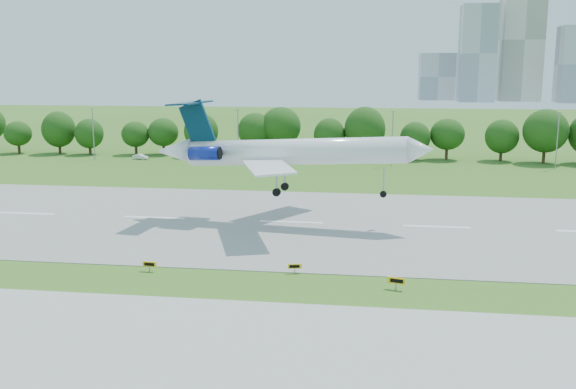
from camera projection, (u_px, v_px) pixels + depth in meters
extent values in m
plane|color=#305D18|center=(259.00, 279.00, 65.78)|extent=(600.00, 600.00, 0.00)
cube|color=gray|center=(291.00, 222.00, 90.07)|extent=(400.00, 45.00, 0.08)
cube|color=#ADADA8|center=(216.00, 355.00, 48.28)|extent=(400.00, 23.00, 0.08)
cylinder|color=#382314|center=(93.00, 147.00, 162.97)|extent=(0.70, 0.70, 3.60)
sphere|color=#163D0F|center=(92.00, 129.00, 162.13)|extent=(8.40, 8.40, 8.40)
cylinder|color=#382314|center=(247.00, 149.00, 157.56)|extent=(0.70, 0.70, 3.60)
sphere|color=#163D0F|center=(247.00, 132.00, 156.71)|extent=(8.40, 8.40, 8.40)
cylinder|color=#382314|center=(412.00, 152.00, 152.15)|extent=(0.70, 0.70, 3.60)
sphere|color=#163D0F|center=(413.00, 134.00, 151.30)|extent=(8.40, 8.40, 8.40)
cylinder|color=gray|center=(93.00, 134.00, 151.77)|extent=(0.24, 0.24, 12.00)
cube|color=gray|center=(92.00, 108.00, 150.60)|extent=(0.90, 0.25, 0.18)
cylinder|color=gray|center=(238.00, 137.00, 147.03)|extent=(0.24, 0.24, 12.00)
cube|color=gray|center=(238.00, 110.00, 145.86)|extent=(0.90, 0.25, 0.18)
cylinder|color=gray|center=(392.00, 139.00, 142.29)|extent=(0.24, 0.24, 12.00)
cube|color=gray|center=(393.00, 111.00, 141.12)|extent=(0.90, 0.25, 0.18)
cylinder|color=gray|center=(557.00, 141.00, 137.56)|extent=(0.24, 0.24, 12.00)
cube|color=gray|center=(559.00, 113.00, 136.38)|extent=(0.90, 0.25, 0.18)
cube|color=#B2B2B7|center=(477.00, 54.00, 419.00)|extent=(22.00, 22.00, 62.00)
cube|color=beige|center=(521.00, 40.00, 427.79)|extent=(26.00, 26.00, 80.00)
cube|color=#B2B2B7|center=(575.00, 65.00, 407.37)|extent=(20.00, 20.00, 48.00)
cube|color=#B2B2B7|center=(437.00, 77.00, 449.30)|extent=(24.00, 24.00, 32.00)
cylinder|color=white|center=(295.00, 152.00, 88.08)|extent=(30.94, 6.98, 5.04)
cone|color=white|center=(421.00, 150.00, 83.81)|extent=(3.81, 3.93, 3.72)
cone|color=white|center=(176.00, 151.00, 92.48)|extent=(5.43, 4.11, 3.80)
cube|color=white|center=(268.00, 167.00, 81.95)|extent=(9.06, 14.19, 0.50)
cube|color=white|center=(294.00, 153.00, 95.52)|extent=(11.27, 13.97, 0.50)
cube|color=#05283E|center=(197.00, 124.00, 90.87)|extent=(5.43, 1.11, 6.95)
cube|color=#05283E|center=(190.00, 103.00, 90.56)|extent=(4.33, 9.99, 0.38)
cylinder|color=navy|center=(205.00, 153.00, 88.59)|extent=(4.56, 2.41, 2.14)
cylinder|color=navy|center=(218.00, 149.00, 93.63)|extent=(4.56, 2.41, 2.14)
cylinder|color=gray|center=(384.00, 181.00, 85.79)|extent=(0.20, 0.20, 3.57)
cylinder|color=black|center=(383.00, 194.00, 86.13)|extent=(0.95, 0.41, 0.92)
cylinder|color=gray|center=(276.00, 179.00, 87.13)|extent=(0.24, 0.24, 3.57)
cylinder|color=black|center=(277.00, 192.00, 87.47)|extent=(1.17, 0.58, 1.12)
cylinder|color=gray|center=(285.00, 174.00, 91.39)|extent=(0.24, 0.24, 3.57)
cylinder|color=black|center=(285.00, 187.00, 91.74)|extent=(1.17, 0.58, 1.12)
cube|color=gray|center=(295.00, 270.00, 67.71)|extent=(0.11, 0.11, 0.63)
cube|color=#FFB40D|center=(295.00, 266.00, 67.62)|extent=(1.45, 0.46, 0.50)
cube|color=black|center=(295.00, 266.00, 67.53)|extent=(1.06, 0.24, 0.32)
cube|color=gray|center=(150.00, 268.00, 68.31)|extent=(0.11, 0.11, 0.67)
cube|color=#FFB40D|center=(149.00, 264.00, 68.22)|extent=(1.54, 0.33, 0.53)
cube|color=black|center=(149.00, 264.00, 68.12)|extent=(1.14, 0.14, 0.34)
cube|color=gray|center=(396.00, 286.00, 62.68)|extent=(0.13, 0.13, 0.76)
cube|color=#FFB40D|center=(396.00, 281.00, 62.57)|extent=(1.72, 0.63, 0.59)
cube|color=black|center=(396.00, 281.00, 62.46)|extent=(1.26, 0.35, 0.38)
imported|color=silver|center=(140.00, 157.00, 153.14)|extent=(4.04, 2.38, 1.26)
imported|color=beige|center=(274.00, 162.00, 144.89)|extent=(3.32, 1.45, 1.12)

